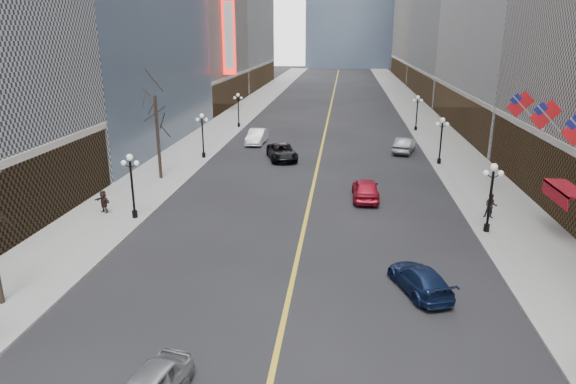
% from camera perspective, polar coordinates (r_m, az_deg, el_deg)
% --- Properties ---
extents(sidewalk_east, '(6.00, 230.00, 0.15)m').
position_cam_1_polar(sidewalk_east, '(74.06, 15.30, 7.11)').
color(sidewalk_east, gray).
rests_on(sidewalk_east, ground).
extents(sidewalk_west, '(6.00, 230.00, 0.15)m').
position_cam_1_polar(sidewalk_west, '(74.97, -6.53, 7.72)').
color(sidewalk_west, gray).
rests_on(sidewalk_west, ground).
extents(lane_line, '(0.25, 200.00, 0.02)m').
position_cam_1_polar(lane_line, '(83.07, 4.59, 8.67)').
color(lane_line, gold).
rests_on(lane_line, ground).
extents(streetlamp_east_1, '(1.26, 0.44, 4.52)m').
position_cam_1_polar(streetlamp_east_1, '(34.78, 21.65, 0.14)').
color(streetlamp_east_1, black).
rests_on(streetlamp_east_1, sidewalk_east).
extents(streetlamp_east_2, '(1.26, 0.44, 4.52)m').
position_cam_1_polar(streetlamp_east_2, '(51.86, 16.67, 6.00)').
color(streetlamp_east_2, black).
rests_on(streetlamp_east_2, sidewalk_east).
extents(streetlamp_east_3, '(1.26, 0.44, 4.52)m').
position_cam_1_polar(streetlamp_east_3, '(69.40, 14.15, 8.91)').
color(streetlamp_east_3, black).
rests_on(streetlamp_east_3, sidewalk_east).
extents(streetlamp_west_1, '(1.26, 0.44, 4.52)m').
position_cam_1_polar(streetlamp_west_1, '(36.38, -16.99, 1.35)').
color(streetlamp_west_1, black).
rests_on(streetlamp_west_1, sidewalk_west).
extents(streetlamp_west_2, '(1.26, 0.44, 4.52)m').
position_cam_1_polar(streetlamp_west_2, '(52.95, -9.48, 6.71)').
color(streetlamp_west_2, black).
rests_on(streetlamp_west_2, sidewalk_west).
extents(streetlamp_west_3, '(1.26, 0.44, 4.52)m').
position_cam_1_polar(streetlamp_west_3, '(70.22, -5.55, 9.44)').
color(streetlamp_west_3, black).
rests_on(streetlamp_west_3, sidewalk_west).
extents(flag_4, '(2.87, 0.12, 2.87)m').
position_cam_1_polar(flag_4, '(36.82, 26.94, 7.42)').
color(flag_4, '#B2B2B7').
rests_on(flag_4, ground).
extents(flag_5, '(2.87, 0.12, 2.87)m').
position_cam_1_polar(flag_5, '(41.49, 24.62, 8.64)').
color(flag_5, '#B2B2B7').
rests_on(flag_5, ground).
extents(awning_c, '(1.40, 4.00, 0.93)m').
position_cam_1_polar(awning_c, '(36.13, 28.27, 0.19)').
color(awning_c, maroon).
rests_on(awning_c, ground).
extents(theatre_marquee, '(2.00, 0.55, 12.00)m').
position_cam_1_polar(theatre_marquee, '(84.12, -6.58, 16.92)').
color(theatre_marquee, red).
rests_on(theatre_marquee, ground).
extents(tree_west_far, '(3.60, 3.60, 7.92)m').
position_cam_1_polar(tree_west_far, '(45.44, -14.48, 8.94)').
color(tree_west_far, '#2D231C').
rests_on(tree_west_far, sidewalk_west).
extents(car_nb_mid, '(1.96, 5.22, 1.70)m').
position_cam_1_polar(car_nb_mid, '(60.10, -3.47, 6.17)').
color(car_nb_mid, white).
rests_on(car_nb_mid, ground).
extents(car_nb_far, '(4.08, 6.14, 1.57)m').
position_cam_1_polar(car_nb_far, '(52.37, -0.67, 4.46)').
color(car_nb_far, black).
rests_on(car_nb_far, ground).
extents(car_sb_near, '(3.28, 4.96, 1.33)m').
position_cam_1_polar(car_sb_near, '(26.77, 14.44, -9.36)').
color(car_sb_near, '#111E41').
rests_on(car_sb_near, ground).
extents(car_sb_mid, '(2.11, 5.01, 1.69)m').
position_cam_1_polar(car_sb_mid, '(40.18, 8.62, 0.35)').
color(car_sb_mid, maroon).
rests_on(car_sb_mid, ground).
extents(car_sb_far, '(3.02, 5.29, 1.65)m').
position_cam_1_polar(car_sb_far, '(56.91, 12.83, 5.11)').
color(car_sb_far, '#565C5E').
rests_on(car_sb_far, ground).
extents(ped_east_walk, '(0.93, 0.64, 1.75)m').
position_cam_1_polar(ped_east_walk, '(37.97, 21.61, -1.44)').
color(ped_east_walk, black).
rests_on(ped_east_walk, sidewalk_east).
extents(ped_west_far, '(1.55, 1.05, 1.63)m').
position_cam_1_polar(ped_west_far, '(38.66, -19.82, -1.01)').
color(ped_west_far, black).
rests_on(ped_west_far, sidewalk_west).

